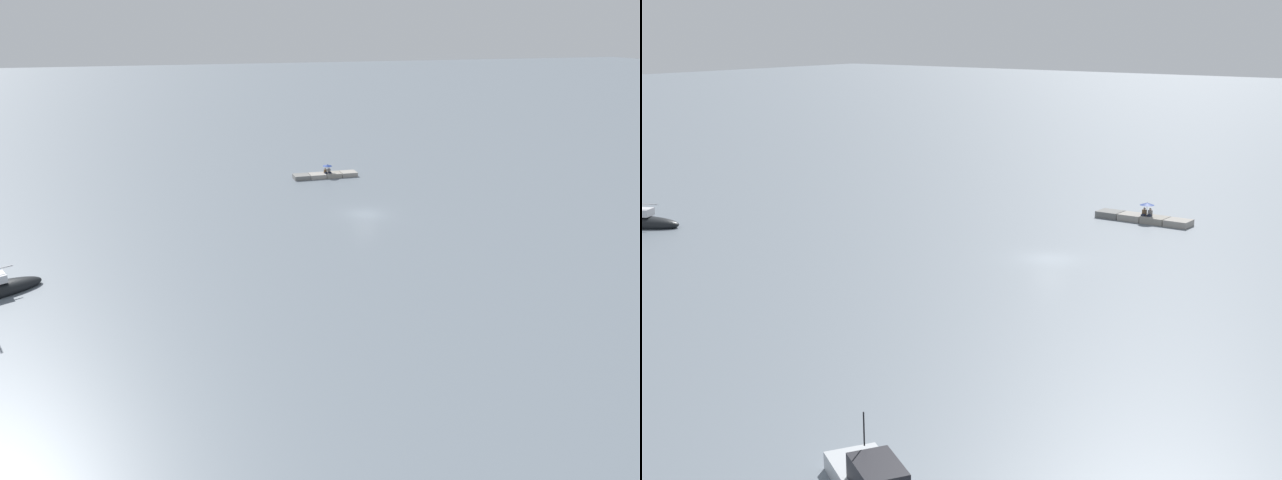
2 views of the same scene
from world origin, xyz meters
TOP-DOWN VIEW (x-y plane):
  - ground_plane at (0.00, 0.00)m, footprint 500.00×500.00m
  - seawall_pier at (0.00, -17.10)m, footprint 9.06×1.98m
  - person_seated_grey_left at (-0.60, -17.12)m, footprint 0.45×0.64m
  - person_seated_brown_right at (-0.04, -17.07)m, footprint 0.45×0.64m
  - umbrella_open_navy at (-0.31, -17.06)m, footprint 1.33×1.33m

SIDE VIEW (x-z plane):
  - ground_plane at x=0.00m, z-range 0.00..0.00m
  - seawall_pier at x=0.00m, z-range 0.00..0.60m
  - person_seated_grey_left at x=-0.60m, z-range 0.48..1.21m
  - person_seated_brown_right at x=-0.04m, z-range 0.48..1.21m
  - umbrella_open_navy at x=-0.31m, z-range 1.07..2.36m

